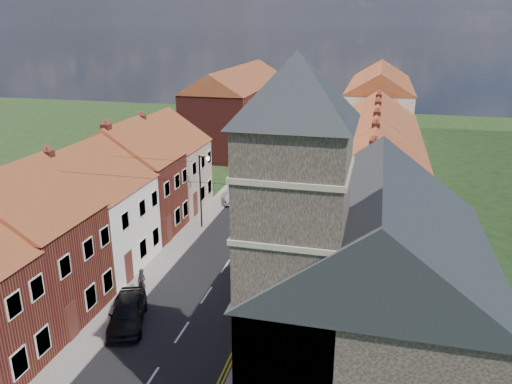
# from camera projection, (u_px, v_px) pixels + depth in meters

# --- Properties ---
(road) EXTENTS (7.00, 90.00, 0.02)m
(road) POSITION_uv_depth(u_px,v_px,m) (274.00, 193.00, 49.09)
(road) COLOR black
(road) RESTS_ON ground
(pavement_left) EXTENTS (1.80, 90.00, 0.12)m
(pavement_left) POSITION_uv_depth(u_px,v_px,m) (231.00, 189.00, 50.07)
(pavement_left) COLOR #A49D95
(pavement_left) RESTS_ON ground
(pavement_right) EXTENTS (1.80, 90.00, 0.12)m
(pavement_right) POSITION_uv_depth(u_px,v_px,m) (318.00, 196.00, 48.07)
(pavement_right) COLOR #A49D95
(pavement_right) RESTS_ON ground
(church) EXTENTS (11.25, 14.25, 15.20)m
(church) POSITION_uv_depth(u_px,v_px,m) (363.00, 280.00, 20.55)
(church) COLOR #312922
(church) RESTS_ON ground
(cottage_r_tudor) EXTENTS (8.30, 5.20, 9.00)m
(cottage_r_tudor) POSITION_uv_depth(u_px,v_px,m) (367.00, 226.00, 29.64)
(cottage_r_tudor) COLOR #BEB4A0
(cottage_r_tudor) RESTS_ON ground
(cottage_r_white_near) EXTENTS (8.30, 6.00, 9.00)m
(cottage_r_white_near) POSITION_uv_depth(u_px,v_px,m) (370.00, 197.00, 34.59)
(cottage_r_white_near) COLOR #5C1E1A
(cottage_r_white_near) RESTS_ON ground
(cottage_r_cream_mid) EXTENTS (8.30, 5.20, 9.00)m
(cottage_r_cream_mid) POSITION_uv_depth(u_px,v_px,m) (372.00, 175.00, 39.55)
(cottage_r_cream_mid) COLOR #AC8D88
(cottage_r_cream_mid) RESTS_ON ground
(cottage_r_pink) EXTENTS (8.30, 6.00, 9.00)m
(cottage_r_pink) POSITION_uv_depth(u_px,v_px,m) (374.00, 158.00, 44.51)
(cottage_r_pink) COLOR #AC8D88
(cottage_r_pink) RESTS_ON ground
(cottage_r_white_far) EXTENTS (8.30, 5.20, 9.00)m
(cottage_r_white_far) POSITION_uv_depth(u_px,v_px,m) (375.00, 144.00, 49.47)
(cottage_r_white_far) COLOR #5C1E1A
(cottage_r_white_far) RESTS_ON ground
(cottage_r_cream_far) EXTENTS (8.30, 6.00, 9.00)m
(cottage_r_cream_far) POSITION_uv_depth(u_px,v_px,m) (376.00, 133.00, 54.43)
(cottage_r_cream_far) COLOR #BEB4A0
(cottage_r_cream_far) RESTS_ON ground
(cottage_l_cream) EXTENTS (8.30, 6.30, 9.10)m
(cottage_l_cream) POSITION_uv_depth(u_px,v_px,m) (16.00, 242.00, 27.29)
(cottage_l_cream) COLOR #5C1E1A
(cottage_l_cream) RESTS_ON ground
(cottage_l_white) EXTENTS (8.30, 6.90, 8.80)m
(cottage_l_white) POSITION_uv_depth(u_px,v_px,m) (82.00, 206.00, 33.22)
(cottage_l_white) COLOR white
(cottage_l_white) RESTS_ON ground
(cottage_l_brick_mid) EXTENTS (8.30, 5.70, 9.10)m
(cottage_l_brick_mid) POSITION_uv_depth(u_px,v_px,m) (126.00, 177.00, 38.77)
(cottage_l_brick_mid) COLOR #5C1E1A
(cottage_l_brick_mid) RESTS_ON ground
(cottage_l_pink) EXTENTS (8.30, 6.30, 8.80)m
(cottage_l_pink) POSITION_uv_depth(u_px,v_px,m) (157.00, 160.00, 44.15)
(cottage_l_pink) COLOR #AC8D88
(cottage_l_pink) RESTS_ON ground
(block_right_far) EXTENTS (8.30, 24.20, 10.50)m
(block_right_far) POSITION_uv_depth(u_px,v_px,m) (379.00, 104.00, 68.22)
(block_right_far) COLOR #BEB4A0
(block_right_far) RESTS_ON ground
(block_left_far) EXTENTS (8.30, 24.20, 10.50)m
(block_left_far) POSITION_uv_depth(u_px,v_px,m) (238.00, 105.00, 67.87)
(block_left_far) COLOR #5C1E1A
(block_left_far) RESTS_ON ground
(lamppost) EXTENTS (0.88, 0.15, 6.00)m
(lamppost) POSITION_uv_depth(u_px,v_px,m) (201.00, 187.00, 39.63)
(lamppost) COLOR black
(lamppost) RESTS_ON pavement_left
(car_near) EXTENTS (3.27, 4.92, 1.56)m
(car_near) POSITION_uv_depth(u_px,v_px,m) (127.00, 312.00, 27.54)
(car_near) COLOR black
(car_near) RESTS_ON ground
(car_mid) EXTENTS (2.07, 4.28, 1.35)m
(car_mid) POSITION_uv_depth(u_px,v_px,m) (235.00, 194.00, 46.74)
(car_mid) COLOR #9C9EA3
(car_mid) RESTS_ON ground
(car_far) EXTENTS (2.40, 4.23, 1.16)m
(car_far) POSITION_uv_depth(u_px,v_px,m) (261.00, 168.00, 55.46)
(car_far) COLOR navy
(car_far) RESTS_ON ground
(pedestrian_left) EXTENTS (0.70, 0.54, 1.69)m
(pedestrian_left) POSITION_uv_depth(u_px,v_px,m) (142.00, 282.00, 30.35)
(pedestrian_left) COLOR black
(pedestrian_left) RESTS_ON pavement_left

